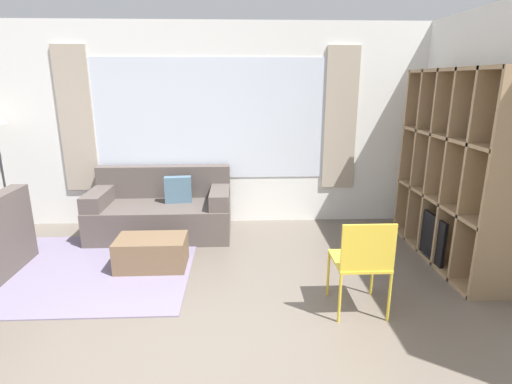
% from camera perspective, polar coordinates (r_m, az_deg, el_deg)
% --- Properties ---
extents(wall_back, '(7.00, 0.11, 2.70)m').
position_cam_1_polar(wall_back, '(5.52, -6.48, 9.31)').
color(wall_back, white).
rests_on(wall_back, ground_plane).
extents(wall_right, '(0.07, 4.53, 2.70)m').
position_cam_1_polar(wall_right, '(4.60, 31.45, 5.80)').
color(wall_right, white).
rests_on(wall_right, ground_plane).
extents(area_rug, '(2.33, 1.87, 0.01)m').
position_cam_1_polar(area_rug, '(4.73, -23.62, -10.10)').
color(area_rug, slate).
rests_on(area_rug, ground_plane).
extents(shelving_unit, '(0.43, 1.84, 2.08)m').
position_cam_1_polar(shelving_unit, '(4.80, 26.70, 2.68)').
color(shelving_unit, silver).
rests_on(shelving_unit, ground_plane).
extents(couch_main, '(1.77, 0.87, 0.85)m').
position_cam_1_polar(couch_main, '(5.36, -13.25, -2.66)').
color(couch_main, '#564C47').
rests_on(couch_main, ground_plane).
extents(ottoman, '(0.73, 0.45, 0.34)m').
position_cam_1_polar(ottoman, '(4.48, -14.67, -8.39)').
color(ottoman, brown).
rests_on(ottoman, ground_plane).
extents(folding_chair, '(0.44, 0.46, 0.86)m').
position_cam_1_polar(folding_chair, '(3.51, 14.96, -9.13)').
color(folding_chair, gold).
rests_on(folding_chair, ground_plane).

